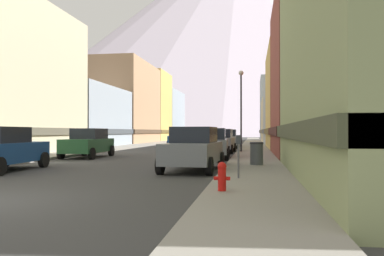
% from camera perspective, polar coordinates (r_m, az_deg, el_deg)
% --- Properties ---
extents(sidewalk_left, '(2.50, 100.00, 0.15)m').
position_cam_1_polar(sidewalk_left, '(44.46, -7.34, -2.47)').
color(sidewalk_left, gray).
rests_on(sidewalk_left, ground).
extents(sidewalk_right, '(2.50, 100.00, 0.15)m').
position_cam_1_polar(sidewalk_right, '(42.69, 9.00, -2.55)').
color(sidewalk_right, gray).
rests_on(sidewalk_right, ground).
extents(storefront_left_1, '(6.54, 13.26, 10.44)m').
position_cam_1_polar(storefront_left_1, '(29.60, -25.94, 6.24)').
color(storefront_left_1, beige).
rests_on(storefront_left_1, ground).
extents(storefront_left_2, '(6.86, 11.87, 6.10)m').
position_cam_1_polar(storefront_left_2, '(40.69, -15.74, 1.39)').
color(storefront_left_2, '#99A5B2').
rests_on(storefront_left_2, ground).
extents(storefront_left_3, '(6.32, 13.27, 10.74)m').
position_cam_1_polar(storefront_left_3, '(52.88, -9.53, 3.39)').
color(storefront_left_3, tan).
rests_on(storefront_left_3, ground).
extents(storefront_left_4, '(8.52, 8.32, 11.14)m').
position_cam_1_polar(storefront_left_4, '(63.68, -7.34, 2.91)').
color(storefront_left_4, '#D8B259').
rests_on(storefront_left_4, ground).
extents(storefront_left_5, '(6.86, 12.42, 9.20)m').
position_cam_1_polar(storefront_left_5, '(73.59, -4.42, 1.70)').
color(storefront_left_5, '#99A5B2').
rests_on(storefront_left_5, ground).
extents(storefront_right_1, '(9.48, 10.20, 9.94)m').
position_cam_1_polar(storefront_right_1, '(25.75, 22.24, 6.69)').
color(storefront_right_1, brown).
rests_on(storefront_right_1, ground).
extents(storefront_right_2, '(7.33, 11.14, 8.96)m').
position_cam_1_polar(storefront_right_2, '(36.41, 16.55, 3.81)').
color(storefront_right_2, '#D8B259').
rests_on(storefront_right_2, ground).
extents(storefront_right_3, '(9.35, 9.50, 7.71)m').
position_cam_1_polar(storefront_right_3, '(47.11, 16.04, 2.08)').
color(storefront_right_3, '#99A5B2').
rests_on(storefront_right_3, ground).
extents(storefront_right_4, '(9.71, 12.41, 6.28)m').
position_cam_1_polar(storefront_right_4, '(58.14, 14.86, 0.91)').
color(storefront_right_4, beige).
rests_on(storefront_right_4, ground).
extents(storefront_right_5, '(9.18, 9.91, 10.96)m').
position_cam_1_polar(storefront_right_5, '(69.82, 13.65, 2.54)').
color(storefront_right_5, '#99A5B2').
rests_on(storefront_right_5, ground).
extents(car_left_0, '(2.24, 4.48, 1.78)m').
position_cam_1_polar(car_left_0, '(17.38, -26.20, -2.74)').
color(car_left_0, '#19478C').
rests_on(car_left_0, ground).
extents(car_left_1, '(2.16, 4.45, 1.78)m').
position_cam_1_polar(car_left_1, '(24.68, -14.98, -2.11)').
color(car_left_1, '#265933').
rests_on(car_left_1, ground).
extents(car_right_0, '(2.24, 4.48, 1.78)m').
position_cam_1_polar(car_right_0, '(15.84, 0.24, -3.02)').
color(car_right_0, slate).
rests_on(car_right_0, ground).
extents(car_right_1, '(2.23, 4.48, 1.78)m').
position_cam_1_polar(car_right_1, '(22.73, 2.89, -2.26)').
color(car_right_1, slate).
rests_on(car_right_1, ground).
extents(car_right_2, '(2.14, 4.44, 1.78)m').
position_cam_1_polar(car_right_2, '(29.28, 4.24, -1.87)').
color(car_right_2, slate).
rests_on(car_right_2, ground).
extents(car_right_3, '(2.15, 4.44, 1.78)m').
position_cam_1_polar(car_right_3, '(37.26, 5.24, -1.58)').
color(car_right_3, slate).
rests_on(car_right_3, ground).
extents(car_driving_0, '(2.06, 4.40, 1.78)m').
position_cam_1_polar(car_driving_0, '(43.00, 2.79, -1.44)').
color(car_driving_0, slate).
rests_on(car_driving_0, ground).
extents(car_driving_1, '(2.06, 4.40, 1.78)m').
position_cam_1_polar(car_driving_1, '(42.02, -1.76, -1.46)').
color(car_driving_1, '#19478C').
rests_on(car_driving_1, ground).
extents(fire_hydrant_near, '(0.40, 0.22, 0.70)m').
position_cam_1_polar(fire_hydrant_near, '(9.52, 4.42, -6.94)').
color(fire_hydrant_near, red).
rests_on(fire_hydrant_near, sidewalk_right).
extents(parking_meter_near, '(0.14, 0.10, 1.33)m').
position_cam_1_polar(parking_meter_near, '(12.09, 6.83, -3.25)').
color(parking_meter_near, '#595960').
rests_on(parking_meter_near, sidewalk_right).
extents(trash_bin_right, '(0.59, 0.59, 0.98)m').
position_cam_1_polar(trash_bin_right, '(17.11, 9.46, -3.68)').
color(trash_bin_right, '#4C5156').
rests_on(trash_bin_right, sidewalk_right).
extents(pedestrian_0, '(0.36, 0.36, 1.68)m').
position_cam_1_polar(pedestrian_0, '(28.75, -16.74, -1.82)').
color(pedestrian_0, '#333338').
rests_on(pedestrian_0, sidewalk_left).
extents(streetlamp_right, '(0.36, 0.36, 5.86)m').
position_cam_1_polar(streetlamp_right, '(28.34, 7.21, 4.33)').
color(streetlamp_right, black).
rests_on(streetlamp_right, sidewalk_right).
extents(mountain_backdrop, '(317.53, 317.53, 135.83)m').
position_cam_1_polar(mountain_backdrop, '(275.90, 7.02, 13.39)').
color(mountain_backdrop, silver).
rests_on(mountain_backdrop, ground).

